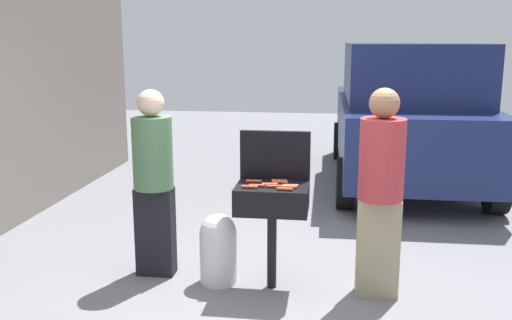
% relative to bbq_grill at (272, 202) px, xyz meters
% --- Properties ---
extents(ground_plane, '(24.00, 24.00, 0.00)m').
position_rel_bbq_grill_xyz_m(ground_plane, '(0.05, -0.18, -0.76)').
color(ground_plane, slate).
extents(bbq_grill, '(0.60, 0.44, 0.90)m').
position_rel_bbq_grill_xyz_m(bbq_grill, '(0.00, 0.00, 0.00)').
color(bbq_grill, black).
rests_on(bbq_grill, ground).
extents(grill_lid_open, '(0.60, 0.05, 0.42)m').
position_rel_bbq_grill_xyz_m(grill_lid_open, '(0.00, 0.22, 0.35)').
color(grill_lid_open, black).
rests_on(grill_lid_open, bbq_grill).
extents(hot_dog_0, '(0.13, 0.03, 0.03)m').
position_rel_bbq_grill_xyz_m(hot_dog_0, '(-0.02, -0.02, 0.15)').
color(hot_dog_0, '#C6593D').
rests_on(hot_dog_0, bbq_grill).
extents(hot_dog_1, '(0.13, 0.03, 0.03)m').
position_rel_bbq_grill_xyz_m(hot_dog_1, '(0.12, -0.15, 0.15)').
color(hot_dog_1, '#AD4228').
rests_on(hot_dog_1, bbq_grill).
extents(hot_dog_2, '(0.13, 0.04, 0.03)m').
position_rel_bbq_grill_xyz_m(hot_dog_2, '(0.03, -0.08, 0.15)').
color(hot_dog_2, '#AD4228').
rests_on(hot_dog_2, bbq_grill).
extents(hot_dog_3, '(0.13, 0.03, 0.03)m').
position_rel_bbq_grill_xyz_m(hot_dog_3, '(0.05, 0.11, 0.15)').
color(hot_dog_3, '#AD4228').
rests_on(hot_dog_3, bbq_grill).
extents(hot_dog_4, '(0.13, 0.03, 0.03)m').
position_rel_bbq_grill_xyz_m(hot_dog_4, '(-0.17, -0.12, 0.15)').
color(hot_dog_4, '#B74C33').
rests_on(hot_dog_4, bbq_grill).
extents(hot_dog_5, '(0.13, 0.03, 0.03)m').
position_rel_bbq_grill_xyz_m(hot_dog_5, '(-0.16, 0.07, 0.15)').
color(hot_dog_5, '#AD4228').
rests_on(hot_dog_5, bbq_grill).
extents(hot_dog_6, '(0.13, 0.03, 0.03)m').
position_rel_bbq_grill_xyz_m(hot_dog_6, '(0.14, -0.08, 0.15)').
color(hot_dog_6, '#C6593D').
rests_on(hot_dog_6, bbq_grill).
extents(hot_dog_7, '(0.13, 0.04, 0.03)m').
position_rel_bbq_grill_xyz_m(hot_dog_7, '(-0.12, -0.07, 0.15)').
color(hot_dog_7, '#AD4228').
rests_on(hot_dog_7, bbq_grill).
extents(hot_dog_8, '(0.13, 0.03, 0.03)m').
position_rel_bbq_grill_xyz_m(hot_dog_8, '(0.06, 0.06, 0.15)').
color(hot_dog_8, '#B74C33').
rests_on(hot_dog_8, bbq_grill).
extents(hot_dog_9, '(0.13, 0.04, 0.03)m').
position_rel_bbq_grill_xyz_m(hot_dog_9, '(0.15, -0.04, 0.15)').
color(hot_dog_9, '#C6593D').
rests_on(hot_dog_9, bbq_grill).
extents(propane_tank, '(0.32, 0.32, 0.62)m').
position_rel_bbq_grill_xyz_m(propane_tank, '(-0.47, 0.04, -0.43)').
color(propane_tank, silver).
rests_on(propane_tank, ground).
extents(person_left, '(0.35, 0.35, 1.66)m').
position_rel_bbq_grill_xyz_m(person_left, '(-1.06, 0.15, 0.15)').
color(person_left, black).
rests_on(person_left, ground).
extents(person_right, '(0.36, 0.36, 1.71)m').
position_rel_bbq_grill_xyz_m(person_right, '(0.87, -0.03, 0.17)').
color(person_right, gray).
rests_on(person_right, ground).
extents(parked_minivan, '(2.07, 4.42, 2.02)m').
position_rel_bbq_grill_xyz_m(parked_minivan, '(1.54, 3.95, 0.27)').
color(parked_minivan, navy).
rests_on(parked_minivan, ground).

